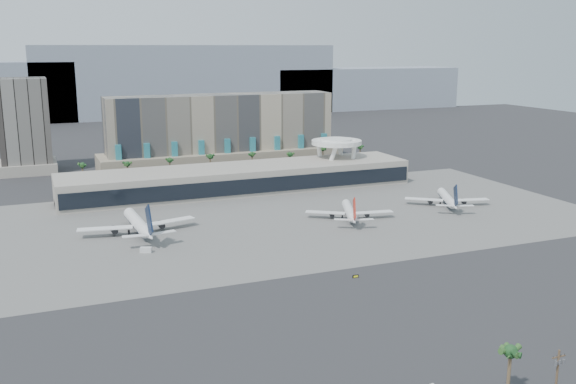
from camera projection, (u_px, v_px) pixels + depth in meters
name	position (u px, v px, depth m)	size (l,w,h in m)	color
ground	(341.00, 258.00, 212.45)	(900.00, 900.00, 0.00)	#232326
apron_pad	(281.00, 218.00, 262.17)	(260.00, 130.00, 0.06)	#5B5B59
mountain_ridge	(156.00, 86.00, 640.93)	(680.00, 60.00, 70.00)	gray
hotel	(222.00, 138.00, 370.06)	(140.00, 30.00, 42.00)	tan
office_tower	(25.00, 131.00, 353.46)	(30.00, 30.00, 52.00)	black
terminal	(240.00, 178.00, 310.31)	(170.00, 32.50, 14.50)	#A49B90
saucer_structure	(336.00, 145.00, 333.33)	(26.00, 26.00, 21.89)	white
palm_row	(232.00, 157.00, 343.77)	(157.80, 2.80, 13.10)	brown
utility_pole	(557.00, 373.00, 123.26)	(3.20, 0.85, 12.00)	#4C3826
airliner_left	(138.00, 224.00, 239.47)	(44.38, 45.74, 15.78)	white
airliner_centre	(350.00, 211.00, 260.08)	(34.25, 35.35, 12.82)	white
airliner_right	(447.00, 199.00, 281.62)	(34.56, 35.56, 13.18)	white
service_vehicle_a	(146.00, 250.00, 218.15)	(3.85, 1.88, 1.88)	silver
service_vehicle_b	(359.00, 215.00, 264.63)	(3.06, 1.75, 1.58)	white
taxiway_sign	(356.00, 276.00, 194.53)	(2.00, 0.33, 0.91)	black
near_palm_a	(510.00, 358.00, 126.41)	(6.00, 6.00, 11.35)	brown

